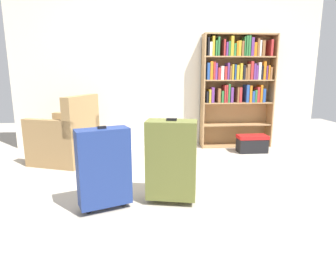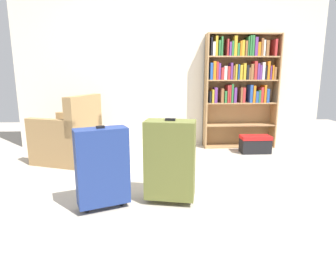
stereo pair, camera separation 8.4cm
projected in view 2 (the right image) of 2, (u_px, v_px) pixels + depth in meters
name	position (u px, v px, depth m)	size (l,w,h in m)	color
ground_plane	(185.00, 185.00, 3.06)	(8.58, 8.58, 0.00)	#B2A899
back_wall	(173.00, 66.00, 4.57)	(4.90, 0.10, 2.60)	beige
bookshelf	(241.00, 81.00, 4.50)	(1.14, 0.26, 1.77)	#A87F51
armchair	(69.00, 138.00, 3.88)	(0.90, 0.90, 0.90)	#9E7A4C
mug	(100.00, 161.00, 3.75)	(0.12, 0.08, 0.10)	#1E7F4C
storage_box	(255.00, 144.00, 4.31)	(0.45, 0.23, 0.26)	black
suitcase_navy_blue	(102.00, 167.00, 2.47)	(0.48, 0.34, 0.75)	navy
suitcase_olive	(170.00, 160.00, 2.60)	(0.49, 0.34, 0.79)	brown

